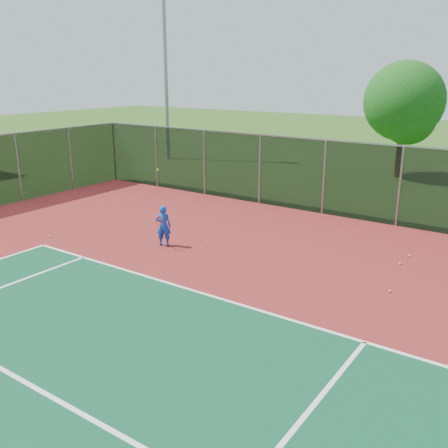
# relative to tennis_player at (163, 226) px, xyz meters

# --- Properties ---
(ground) EXTENTS (120.00, 120.00, 0.00)m
(ground) POSITION_rel_tennis_player_xyz_m (5.70, -5.32, -0.71)
(ground) COLOR #284F16
(ground) RESTS_ON ground
(court_apron) EXTENTS (30.00, 20.00, 0.02)m
(court_apron) POSITION_rel_tennis_player_xyz_m (5.70, -3.32, -0.70)
(court_apron) COLOR maroon
(court_apron) RESTS_ON ground
(fence_back) EXTENTS (30.00, 0.06, 3.03)m
(fence_back) POSITION_rel_tennis_player_xyz_m (5.70, 6.68, 0.85)
(fence_back) COLOR black
(fence_back) RESTS_ON court_apron
(tennis_player) EXTENTS (0.60, 0.68, 2.55)m
(tennis_player) POSITION_rel_tennis_player_xyz_m (0.00, 0.00, 0.00)
(tennis_player) COLOR #1341BB
(tennis_player) RESTS_ON court_apron
(practice_ball_1) EXTENTS (0.07, 0.07, 0.07)m
(practice_ball_1) POSITION_rel_tennis_player_xyz_m (6.99, 2.72, -0.66)
(practice_ball_1) COLOR yellow
(practice_ball_1) RESTS_ON court_apron
(practice_ball_4) EXTENTS (0.07, 0.07, 0.07)m
(practice_ball_4) POSITION_rel_tennis_player_xyz_m (7.05, 3.57, -0.66)
(practice_ball_4) COLOR yellow
(practice_ball_4) RESTS_ON court_apron
(practice_ball_5) EXTENTS (0.07, 0.07, 0.07)m
(practice_ball_5) POSITION_rel_tennis_player_xyz_m (-3.83, -1.64, -0.66)
(practice_ball_5) COLOR yellow
(practice_ball_5) RESTS_ON court_apron
(practice_ball_6) EXTENTS (0.07, 0.07, 0.07)m
(practice_ball_6) POSITION_rel_tennis_player_xyz_m (7.35, 0.55, -0.66)
(practice_ball_6) COLOR yellow
(practice_ball_6) RESTS_ON court_apron
(floodlight_nw) EXTENTS (0.90, 0.40, 12.62)m
(floodlight_nw) POSITION_rel_tennis_player_xyz_m (-11.59, 13.67, 6.38)
(floodlight_nw) COLOR gray
(floodlight_nw) RESTS_ON ground
(tree_back_left) EXTENTS (4.24, 4.24, 6.22)m
(tree_back_left) POSITION_rel_tennis_player_xyz_m (3.06, 16.03, 3.19)
(tree_back_left) COLOR #3B2115
(tree_back_left) RESTS_ON ground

